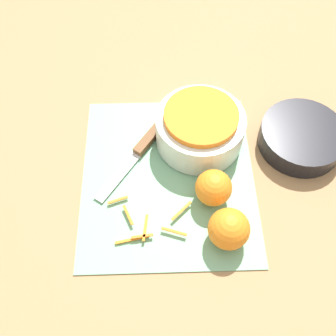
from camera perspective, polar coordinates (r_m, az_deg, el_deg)
name	(u,v)px	position (r m, az deg, el deg)	size (l,w,h in m)	color
ground_plane	(168,177)	(0.82, 0.00, -1.32)	(4.00, 4.00, 0.00)	#9E754C
cutting_board	(168,176)	(0.82, 0.00, -1.21)	(0.41, 0.36, 0.01)	#75AD84
bowl_speckled	(200,128)	(0.84, 4.65, 5.87)	(0.19, 0.19, 0.09)	silver
bowl_dark	(301,137)	(0.90, 18.78, 4.24)	(0.18, 0.18, 0.05)	black
knife	(145,144)	(0.85, -3.36, 3.56)	(0.21, 0.16, 0.02)	brown
orange_left	(229,229)	(0.73, 8.81, -8.73)	(0.08, 0.08, 0.08)	orange
orange_right	(213,188)	(0.77, 6.62, -2.87)	(0.07, 0.07, 0.07)	orange
peel_pile	(147,224)	(0.76, -3.12, -8.07)	(0.10, 0.17, 0.01)	orange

